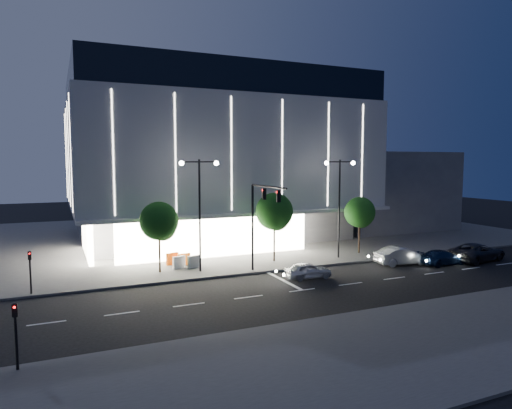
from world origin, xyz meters
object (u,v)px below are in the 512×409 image
at_px(street_lamp_east, 339,194).
at_px(barrier_d, 194,262).
at_px(car_third, 442,257).
at_px(ped_signal_near, 16,329).
at_px(tree_right, 360,214).
at_px(barrier_b, 179,262).
at_px(ped_signal_far, 30,268).
at_px(car_second, 402,256).
at_px(street_lamp_west, 200,198).
at_px(car_fourth, 477,252).
at_px(tree_mid, 274,214).
at_px(barrier_a, 172,259).
at_px(car_lead, 308,271).
at_px(tree_left, 159,223).
at_px(traffic_mast, 260,211).
at_px(barrier_c, 184,259).

relative_size(street_lamp_east, barrier_d, 8.18).
relative_size(street_lamp_east, car_third, 2.06).
distance_m(ped_signal_near, tree_right, 31.63).
relative_size(ped_signal_near, car_third, 0.69).
bearing_deg(street_lamp_east, barrier_b, 173.38).
distance_m(ped_signal_far, car_second, 28.85).
xyz_separation_m(ped_signal_near, car_second, (28.71, 9.36, -1.11)).
relative_size(street_lamp_west, car_second, 1.91).
bearing_deg(ped_signal_far, car_fourth, -6.51).
height_order(ped_signal_far, car_second, ped_signal_far).
height_order(tree_mid, barrier_b, tree_mid).
bearing_deg(barrier_a, barrier_b, -100.79).
bearing_deg(tree_right, car_lead, -146.77).
height_order(tree_right, barrier_d, tree_right).
bearing_deg(barrier_d, tree_left, 172.45).
xyz_separation_m(tree_right, car_second, (0.68, -5.16, -3.11)).
bearing_deg(tree_mid, tree_right, -0.00).
bearing_deg(street_lamp_east, car_lead, -140.85).
bearing_deg(ped_signal_far, tree_right, 5.14).
bearing_deg(street_lamp_west, car_lead, -35.41).
bearing_deg(barrier_b, car_fourth, -36.41).
relative_size(street_lamp_east, barrier_b, 8.18).
height_order(traffic_mast, ped_signal_far, traffic_mast).
xyz_separation_m(street_lamp_east, barrier_d, (-13.11, 1.40, -5.31)).
xyz_separation_m(tree_left, car_third, (22.90, -6.49, -3.40)).
relative_size(tree_mid, tree_right, 1.12).
bearing_deg(car_second, street_lamp_east, 49.67).
height_order(tree_mid, car_fourth, tree_mid).
bearing_deg(barrier_b, car_second, -38.18).
relative_size(tree_left, barrier_b, 5.20).
relative_size(car_fourth, barrier_d, 5.19).
relative_size(ped_signal_near, barrier_b, 2.73).
distance_m(traffic_mast, tree_right, 12.63).
xyz_separation_m(traffic_mast, ped_signal_near, (-16.00, -10.84, -3.14)).
distance_m(traffic_mast, car_fourth, 20.53).
xyz_separation_m(car_fourth, barrier_d, (-23.98, 6.99, -0.14)).
relative_size(car_fourth, barrier_c, 5.19).
height_order(ped_signal_near, car_third, ped_signal_near).
distance_m(street_lamp_east, car_third, 10.31).
height_order(street_lamp_west, street_lamp_east, same).
height_order(traffic_mast, tree_mid, traffic_mast).
xyz_separation_m(traffic_mast, barrier_c, (-4.65, 5.24, -4.38)).
bearing_deg(car_lead, car_fourth, -89.78).
height_order(tree_right, car_lead, tree_right).
relative_size(street_lamp_west, barrier_a, 8.18).
bearing_deg(car_second, car_third, -104.78).
xyz_separation_m(tree_left, car_lead, (9.91, -5.95, -3.41)).
height_order(tree_left, car_third, tree_left).
height_order(barrier_b, barrier_d, same).
xyz_separation_m(street_lamp_east, barrier_b, (-14.30, 1.66, -5.31)).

